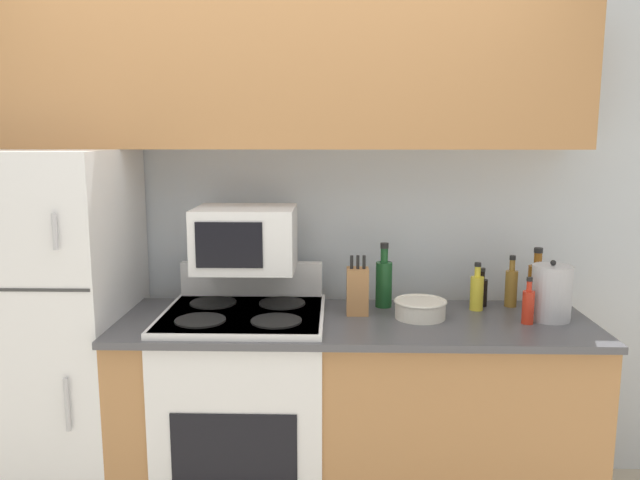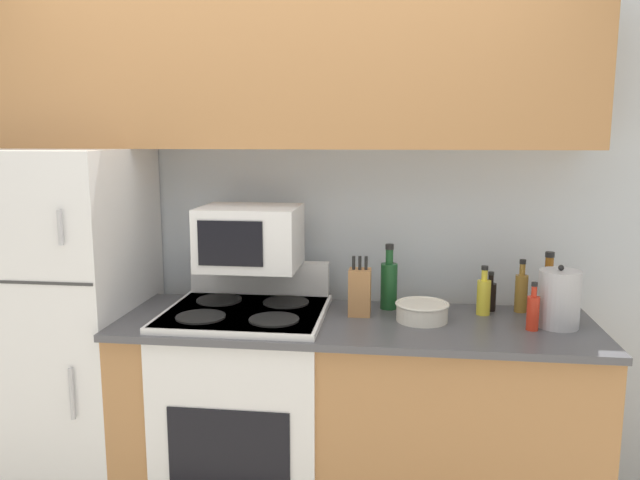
{
  "view_description": "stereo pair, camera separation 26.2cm",
  "coord_description": "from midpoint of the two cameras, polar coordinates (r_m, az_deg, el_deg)",
  "views": [
    {
      "loc": [
        0.26,
        -2.31,
        1.71
      ],
      "look_at": [
        0.2,
        0.28,
        1.28
      ],
      "focal_mm": 35.0,
      "sensor_mm": 36.0,
      "label": 1
    },
    {
      "loc": [
        0.53,
        -2.29,
        1.71
      ],
      "look_at": [
        0.2,
        0.28,
        1.28
      ],
      "focal_mm": 35.0,
      "sensor_mm": 36.0,
      "label": 2
    }
  ],
  "objects": [
    {
      "name": "bottle_soy_sauce",
      "position": [
        2.96,
        12.14,
        -4.62
      ],
      "size": [
        0.05,
        0.05,
        0.18
      ],
      "color": "black",
      "rests_on": "lower_cabinets"
    },
    {
      "name": "microwave",
      "position": [
        2.81,
        -9.5,
        0.13
      ],
      "size": [
        0.44,
        0.36,
        0.28
      ],
      "color": "white",
      "rests_on": "stove"
    },
    {
      "name": "refrigerator",
      "position": [
        3.14,
        -25.62,
        -7.82
      ],
      "size": [
        0.69,
        0.74,
        1.65
      ],
      "color": "white",
      "rests_on": "ground_plane"
    },
    {
      "name": "stove",
      "position": [
        2.92,
        -9.5,
        -15.27
      ],
      "size": [
        0.7,
        0.64,
        1.11
      ],
      "color": "white",
      "rests_on": "ground_plane"
    },
    {
      "name": "bottle_cooking_spray",
      "position": [
        2.89,
        11.64,
        -4.66
      ],
      "size": [
        0.06,
        0.06,
        0.22
      ],
      "color": "gold",
      "rests_on": "lower_cabinets"
    },
    {
      "name": "lower_cabinets",
      "position": [
        2.89,
        0.41,
        -16.0
      ],
      "size": [
        2.04,
        0.66,
        0.93
      ],
      "color": "#B27A47",
      "rests_on": "ground_plane"
    },
    {
      "name": "bottle_whiskey",
      "position": [
        2.99,
        16.85,
        -3.92
      ],
      "size": [
        0.08,
        0.08,
        0.28
      ],
      "color": "brown",
      "rests_on": "lower_cabinets"
    },
    {
      "name": "knife_block",
      "position": [
        2.76,
        0.73,
        -4.7
      ],
      "size": [
        0.1,
        0.09,
        0.27
      ],
      "color": "#B27A47",
      "rests_on": "lower_cabinets"
    },
    {
      "name": "bottle_wine_green",
      "position": [
        2.88,
        3.27,
        -3.87
      ],
      "size": [
        0.08,
        0.08,
        0.3
      ],
      "color": "#194C23",
      "rests_on": "lower_cabinets"
    },
    {
      "name": "bottle_vinegar",
      "position": [
        2.98,
        14.7,
        -4.17
      ],
      "size": [
        0.06,
        0.06,
        0.24
      ],
      "color": "olive",
      "rests_on": "lower_cabinets"
    },
    {
      "name": "bottle_hot_sauce",
      "position": [
        2.73,
        15.92,
        -5.82
      ],
      "size": [
        0.05,
        0.05,
        0.2
      ],
      "color": "red",
      "rests_on": "lower_cabinets"
    },
    {
      "name": "kettle",
      "position": [
        2.81,
        17.92,
        -4.65
      ],
      "size": [
        0.17,
        0.17,
        0.26
      ],
      "color": "#B7B7BC",
      "rests_on": "lower_cabinets"
    },
    {
      "name": "upper_cabinets",
      "position": [
        2.89,
        -6.56,
        14.76
      ],
      "size": [
        2.73,
        0.34,
        0.65
      ],
      "color": "#B27A47",
      "rests_on": "refrigerator"
    },
    {
      "name": "bowl",
      "position": [
        2.74,
        6.44,
        -6.26
      ],
      "size": [
        0.23,
        0.23,
        0.08
      ],
      "color": "silver",
      "rests_on": "lower_cabinets"
    },
    {
      "name": "wall_back",
      "position": [
        3.1,
        -5.82,
        1.43
      ],
      "size": [
        8.0,
        0.05,
        2.55
      ],
      "color": "silver",
      "rests_on": "ground_plane"
    }
  ]
}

